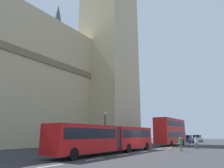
{
  "coord_description": "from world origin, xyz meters",
  "views": [
    {
      "loc": [
        -22.91,
        -11.4,
        2.03
      ],
      "look_at": [
        0.46,
        4.79,
        9.09
      ],
      "focal_mm": 32.52,
      "sensor_mm": 36.0,
      "label": 1
    }
  ],
  "objects_px": {
    "double_decker_bus": "(171,131)",
    "sedan_trailing": "(198,138)",
    "articulated_bus": "(110,137)",
    "pedestrian_near_cones": "(181,144)",
    "pedestrian_by_kerb": "(196,142)",
    "sedan_lead": "(188,139)",
    "traffic_cone_west": "(171,148)",
    "street_lamp": "(105,127)",
    "traffic_cone_middle": "(181,147)"
  },
  "relations": [
    {
      "from": "articulated_bus",
      "to": "pedestrian_near_cones",
      "type": "distance_m",
      "value": 8.86
    },
    {
      "from": "sedan_lead",
      "to": "traffic_cone_west",
      "type": "xyz_separation_m",
      "value": [
        -23.32,
        -3.98,
        -0.63
      ]
    },
    {
      "from": "sedan_trailing",
      "to": "traffic_cone_middle",
      "type": "height_order",
      "value": "sedan_trailing"
    },
    {
      "from": "sedan_lead",
      "to": "sedan_trailing",
      "type": "distance_m",
      "value": 9.4
    },
    {
      "from": "sedan_lead",
      "to": "pedestrian_near_cones",
      "type": "bearing_deg",
      "value": -166.88
    },
    {
      "from": "articulated_bus",
      "to": "pedestrian_by_kerb",
      "type": "height_order",
      "value": "articulated_bus"
    },
    {
      "from": "articulated_bus",
      "to": "street_lamp",
      "type": "xyz_separation_m",
      "value": [
        5.12,
        4.51,
        1.31
      ]
    },
    {
      "from": "articulated_bus",
      "to": "sedan_trailing",
      "type": "distance_m",
      "value": 41.48
    },
    {
      "from": "sedan_lead",
      "to": "traffic_cone_west",
      "type": "distance_m",
      "value": 23.66
    },
    {
      "from": "double_decker_bus",
      "to": "traffic_cone_middle",
      "type": "xyz_separation_m",
      "value": [
        -7.85,
        -4.04,
        -2.43
      ]
    },
    {
      "from": "pedestrian_by_kerb",
      "to": "sedan_trailing",
      "type": "bearing_deg",
      "value": 12.09
    },
    {
      "from": "street_lamp",
      "to": "traffic_cone_west",
      "type": "bearing_deg",
      "value": -66.34
    },
    {
      "from": "articulated_bus",
      "to": "traffic_cone_west",
      "type": "xyz_separation_m",
      "value": [
        8.76,
        -3.8,
        -1.46
      ]
    },
    {
      "from": "double_decker_bus",
      "to": "pedestrian_by_kerb",
      "type": "relative_size",
      "value": 6.46
    },
    {
      "from": "traffic_cone_middle",
      "to": "double_decker_bus",
      "type": "bearing_deg",
      "value": 27.26
    },
    {
      "from": "street_lamp",
      "to": "pedestrian_by_kerb",
      "type": "height_order",
      "value": "street_lamp"
    },
    {
      "from": "sedan_trailing",
      "to": "pedestrian_by_kerb",
      "type": "distance_m",
      "value": 30.01
    },
    {
      "from": "sedan_trailing",
      "to": "pedestrian_by_kerb",
      "type": "height_order",
      "value": "sedan_trailing"
    },
    {
      "from": "sedan_lead",
      "to": "pedestrian_near_cones",
      "type": "height_order",
      "value": "sedan_lead"
    },
    {
      "from": "street_lamp",
      "to": "pedestrian_near_cones",
      "type": "height_order",
      "value": "street_lamp"
    },
    {
      "from": "traffic_cone_middle",
      "to": "pedestrian_by_kerb",
      "type": "xyz_separation_m",
      "value": [
        -0.08,
        -2.23,
        0.63
      ]
    },
    {
      "from": "traffic_cone_middle",
      "to": "street_lamp",
      "type": "bearing_deg",
      "value": 129.68
    },
    {
      "from": "sedan_lead",
      "to": "street_lamp",
      "type": "distance_m",
      "value": 27.39
    },
    {
      "from": "street_lamp",
      "to": "pedestrian_near_cones",
      "type": "distance_m",
      "value": 10.58
    },
    {
      "from": "traffic_cone_middle",
      "to": "pedestrian_near_cones",
      "type": "xyz_separation_m",
      "value": [
        -5.51,
        -1.69,
        0.63
      ]
    },
    {
      "from": "double_decker_bus",
      "to": "pedestrian_near_cones",
      "type": "relative_size",
      "value": 6.46
    },
    {
      "from": "articulated_bus",
      "to": "traffic_cone_west",
      "type": "distance_m",
      "value": 9.66
    },
    {
      "from": "sedan_trailing",
      "to": "traffic_cone_west",
      "type": "bearing_deg",
      "value": -173.35
    },
    {
      "from": "double_decker_bus",
      "to": "sedan_trailing",
      "type": "xyz_separation_m",
      "value": [
        21.41,
        0.01,
        -1.8
      ]
    },
    {
      "from": "sedan_lead",
      "to": "sedan_trailing",
      "type": "relative_size",
      "value": 1.0
    },
    {
      "from": "sedan_lead",
      "to": "sedan_trailing",
      "type": "bearing_deg",
      "value": -1.01
    },
    {
      "from": "pedestrian_near_cones",
      "to": "sedan_trailing",
      "type": "bearing_deg",
      "value": 9.39
    },
    {
      "from": "double_decker_bus",
      "to": "traffic_cone_middle",
      "type": "bearing_deg",
      "value": -152.74
    },
    {
      "from": "double_decker_bus",
      "to": "sedan_trailing",
      "type": "distance_m",
      "value": 21.49
    },
    {
      "from": "articulated_bus",
      "to": "pedestrian_near_cones",
      "type": "height_order",
      "value": "articulated_bus"
    },
    {
      "from": "pedestrian_by_kerb",
      "to": "sedan_lead",
      "type": "bearing_deg",
      "value": 17.92
    },
    {
      "from": "articulated_bus",
      "to": "pedestrian_by_kerb",
      "type": "distance_m",
      "value": 13.68
    },
    {
      "from": "sedan_trailing",
      "to": "traffic_cone_west",
      "type": "xyz_separation_m",
      "value": [
        -32.71,
        -3.81,
        -0.63
      ]
    },
    {
      "from": "pedestrian_near_cones",
      "to": "pedestrian_by_kerb",
      "type": "distance_m",
      "value": 5.45
    },
    {
      "from": "double_decker_bus",
      "to": "sedan_lead",
      "type": "relative_size",
      "value": 2.48
    },
    {
      "from": "sedan_trailing",
      "to": "traffic_cone_west",
      "type": "distance_m",
      "value": 32.94
    },
    {
      "from": "articulated_bus",
      "to": "pedestrian_near_cones",
      "type": "xyz_separation_m",
      "value": [
        6.7,
        -5.73,
        -0.83
      ]
    },
    {
      "from": "traffic_cone_middle",
      "to": "pedestrian_by_kerb",
      "type": "relative_size",
      "value": 0.34
    },
    {
      "from": "articulated_bus",
      "to": "sedan_trailing",
      "type": "bearing_deg",
      "value": 0.02
    },
    {
      "from": "traffic_cone_west",
      "to": "street_lamp",
      "type": "distance_m",
      "value": 9.48
    },
    {
      "from": "pedestrian_near_cones",
      "to": "traffic_cone_west",
      "type": "bearing_deg",
      "value": 43.23
    },
    {
      "from": "traffic_cone_west",
      "to": "street_lamp",
      "type": "xyz_separation_m",
      "value": [
        -3.64,
        8.3,
        2.77
      ]
    },
    {
      "from": "traffic_cone_west",
      "to": "pedestrian_near_cones",
      "type": "xyz_separation_m",
      "value": [
        -2.06,
        -1.94,
        0.63
      ]
    },
    {
      "from": "street_lamp",
      "to": "sedan_lead",
      "type": "bearing_deg",
      "value": -9.12
    },
    {
      "from": "traffic_cone_middle",
      "to": "sedan_lead",
      "type": "bearing_deg",
      "value": 11.99
    }
  ]
}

